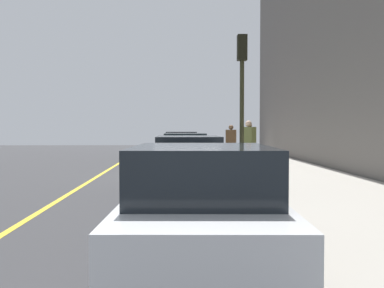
{
  "coord_description": "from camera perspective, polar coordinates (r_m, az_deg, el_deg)",
  "views": [
    {
      "loc": [
        -16.58,
        0.37,
        1.73
      ],
      "look_at": [
        -0.47,
        -0.16,
        1.14
      ],
      "focal_mm": 41.98,
      "sensor_mm": 36.0,
      "label": 1
    }
  ],
  "objects": [
    {
      "name": "ground_plane",
      "position": [
        16.67,
        -0.6,
        -3.87
      ],
      "size": [
        56.0,
        56.0,
        0.0
      ],
      "primitive_type": "plane",
      "color": "#333335"
    },
    {
      "name": "sidewalk",
      "position": [
        17.06,
        10.57,
        -3.51
      ],
      "size": [
        28.0,
        4.6,
        0.15
      ],
      "primitive_type": "cube",
      "color": "#A39E93",
      "rests_on": "ground"
    },
    {
      "name": "lane_stripe_centre",
      "position": [
        16.91,
        -11.53,
        -3.81
      ],
      "size": [
        28.0,
        0.14,
        0.01
      ],
      "primitive_type": "cube",
      "color": "gold",
      "rests_on": "ground"
    },
    {
      "name": "snow_bank_curb",
      "position": [
        14.25,
        2.45,
        -4.44
      ],
      "size": [
        7.58,
        0.56,
        0.22
      ],
      "primitive_type": "cube",
      "color": "white",
      "rests_on": "ground"
    },
    {
      "name": "parked_car_white",
      "position": [
        5.57,
        1.23,
        -7.97
      ],
      "size": [
        4.38,
        2.02,
        1.51
      ],
      "color": "black",
      "rests_on": "ground"
    },
    {
      "name": "parked_car_black",
      "position": [
        11.72,
        -0.49,
        -2.67
      ],
      "size": [
        4.31,
        1.91,
        1.51
      ],
      "color": "black",
      "rests_on": "ground"
    },
    {
      "name": "parked_car_green",
      "position": [
        17.9,
        -0.87,
        -1.03
      ],
      "size": [
        4.39,
        1.95,
        1.51
      ],
      "color": "black",
      "rests_on": "ground"
    },
    {
      "name": "parked_car_maroon",
      "position": [
        24.2,
        -1.3,
        -0.22
      ],
      "size": [
        4.28,
        1.99,
        1.51
      ],
      "color": "black",
      "rests_on": "ground"
    },
    {
      "name": "pedestrian_grey_coat",
      "position": [
        27.74,
        7.39,
        0.84
      ],
      "size": [
        0.57,
        0.58,
        1.85
      ],
      "color": "black",
      "rests_on": "sidewalk"
    },
    {
      "name": "pedestrian_brown_coat",
      "position": [
        20.65,
        4.98,
        0.23
      ],
      "size": [
        0.55,
        0.52,
        1.71
      ],
      "color": "black",
      "rests_on": "sidewalk"
    },
    {
      "name": "pedestrian_olive_coat",
      "position": [
        17.2,
        7.19,
        0.09
      ],
      "size": [
        0.57,
        0.58,
        1.85
      ],
      "color": "black",
      "rests_on": "sidewalk"
    },
    {
      "name": "traffic_light_pole",
      "position": [
        12.52,
        6.36,
        7.68
      ],
      "size": [
        0.35,
        0.26,
        4.12
      ],
      "color": "#2D2D19",
      "rests_on": "sidewalk"
    },
    {
      "name": "rolling_suitcase",
      "position": [
        17.76,
        7.45,
        -1.99
      ],
      "size": [
        0.34,
        0.22,
        1.0
      ],
      "color": "#471E19",
      "rests_on": "sidewalk"
    }
  ]
}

